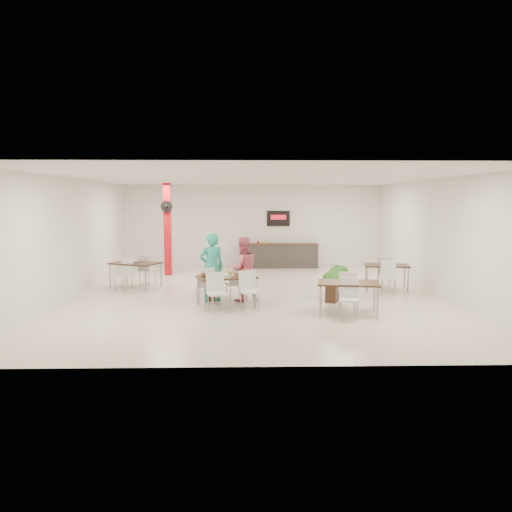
{
  "coord_description": "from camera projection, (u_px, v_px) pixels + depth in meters",
  "views": [
    {
      "loc": [
        -0.35,
        -13.59,
        2.6
      ],
      "look_at": [
        -0.03,
        -0.14,
        1.1
      ],
      "focal_mm": 35.0,
      "sensor_mm": 36.0,
      "label": 1
    }
  ],
  "objects": [
    {
      "name": "red_column",
      "position": [
        168.0,
        228.0,
        17.31
      ],
      "size": [
        0.4,
        0.41,
        3.2
      ],
      "color": "#B50C17",
      "rests_on": "ground"
    },
    {
      "name": "side_table_a",
      "position": [
        135.0,
        266.0,
        14.96
      ],
      "size": [
        1.63,
        1.65,
        0.92
      ],
      "rotation": [
        0.0,
        0.0,
        -0.42
      ],
      "color": "#311D10",
      "rests_on": "ground"
    },
    {
      "name": "planter_right",
      "position": [
        336.0,
        280.0,
        13.35
      ],
      "size": [
        0.87,
        1.64,
        0.89
      ],
      "rotation": [
        0.0,
        0.0,
        1.21
      ],
      "color": "black",
      "rests_on": "ground"
    },
    {
      "name": "main_table",
      "position": [
        226.0,
        281.0,
        12.23
      ],
      "size": [
        1.67,
        1.92,
        0.92
      ],
      "rotation": [
        0.0,
        0.0,
        0.32
      ],
      "color": "#311D10",
      "rests_on": "ground"
    },
    {
      "name": "diner_woman",
      "position": [
        243.0,
        269.0,
        12.87
      ],
      "size": [
        0.97,
        0.85,
        1.67
      ],
      "primitive_type": "imported",
      "rotation": [
        0.0,
        0.0,
        3.46
      ],
      "color": "#DE6277",
      "rests_on": "ground"
    },
    {
      "name": "planter_left",
      "position": [
        211.0,
        277.0,
        13.7
      ],
      "size": [
        0.41,
        1.84,
        0.96
      ],
      "rotation": [
        0.0,
        0.0,
        1.58
      ],
      "color": "black",
      "rests_on": "ground"
    },
    {
      "name": "ground",
      "position": [
        257.0,
        295.0,
        13.8
      ],
      "size": [
        12.0,
        12.0,
        0.0
      ],
      "primitive_type": "plane",
      "color": "beige",
      "rests_on": "ground"
    },
    {
      "name": "diner_man",
      "position": [
        212.0,
        267.0,
        12.84
      ],
      "size": [
        0.75,
        0.61,
        1.77
      ],
      "primitive_type": "imported",
      "rotation": [
        0.0,
        0.0,
        3.46
      ],
      "color": "teal",
      "rests_on": "ground"
    },
    {
      "name": "service_counter",
      "position": [
        279.0,
        255.0,
        19.38
      ],
      "size": [
        3.0,
        0.64,
        2.2
      ],
      "color": "#2D2A28",
      "rests_on": "ground"
    },
    {
      "name": "room_shell",
      "position": [
        257.0,
        222.0,
        13.57
      ],
      "size": [
        10.1,
        12.1,
        3.22
      ],
      "color": "white",
      "rests_on": "ground"
    },
    {
      "name": "side_table_c",
      "position": [
        348.0,
        287.0,
        11.38
      ],
      "size": [
        1.51,
        1.67,
        0.92
      ],
      "rotation": [
        0.0,
        0.0,
        -0.17
      ],
      "color": "#311D10",
      "rests_on": "ground"
    },
    {
      "name": "side_table_b",
      "position": [
        386.0,
        269.0,
        14.45
      ],
      "size": [
        1.37,
        1.67,
        0.92
      ],
      "rotation": [
        0.0,
        0.0,
        -0.17
      ],
      "color": "#311D10",
      "rests_on": "ground"
    }
  ]
}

